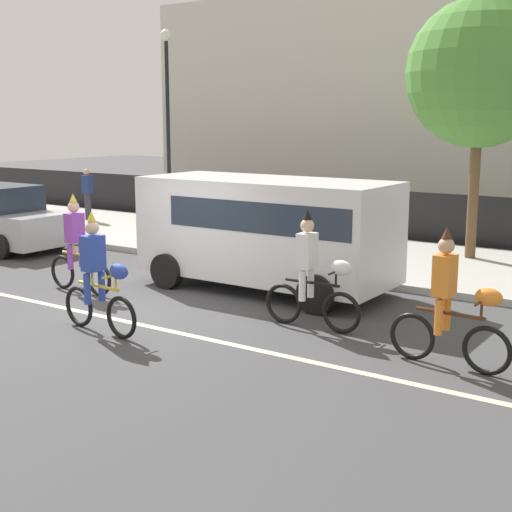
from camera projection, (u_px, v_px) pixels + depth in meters
name	position (u px, v px, depth m)	size (l,w,h in m)	color
ground_plane	(138.00, 313.00, 12.35)	(80.00, 80.00, 0.00)	#424244
road_centre_line	(117.00, 319.00, 11.95)	(36.00, 0.14, 0.01)	beige
sidewalk_curb	(321.00, 252.00, 17.60)	(60.00, 5.00, 0.15)	#ADAAA3
fence_line	(373.00, 214.00, 19.84)	(40.00, 0.08, 1.40)	black
parade_cyclist_purple	(79.00, 250.00, 13.68)	(1.72, 0.50, 1.92)	black
parade_cyclist_cobalt	(99.00, 280.00, 11.07)	(1.72, 0.50, 1.92)	black
parade_cyclist_zebra	(313.00, 277.00, 11.30)	(1.72, 0.50, 1.92)	black
parade_cyclist_orange	(451.00, 307.00, 9.50)	(1.72, 0.50, 1.92)	black
parked_van_white	(270.00, 226.00, 13.77)	(5.00, 2.22, 2.18)	white
street_lamp_post	(167.00, 97.00, 22.11)	(0.36, 0.36, 5.86)	black
street_tree_near_lamp	(480.00, 73.00, 15.76)	(3.31, 3.31, 5.82)	brown
pedestrian_onlooker	(87.00, 193.00, 22.58)	(0.32, 0.20, 1.62)	#33333D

